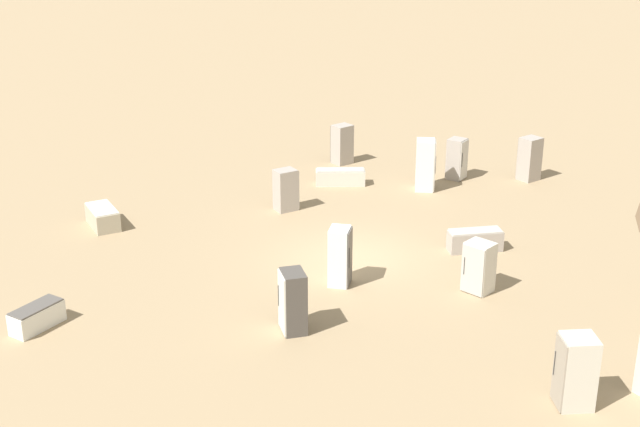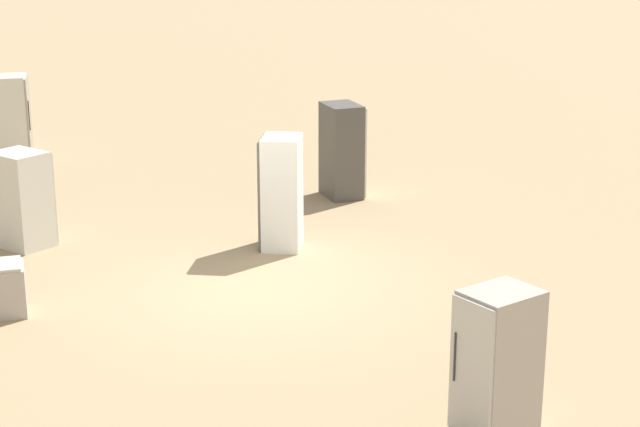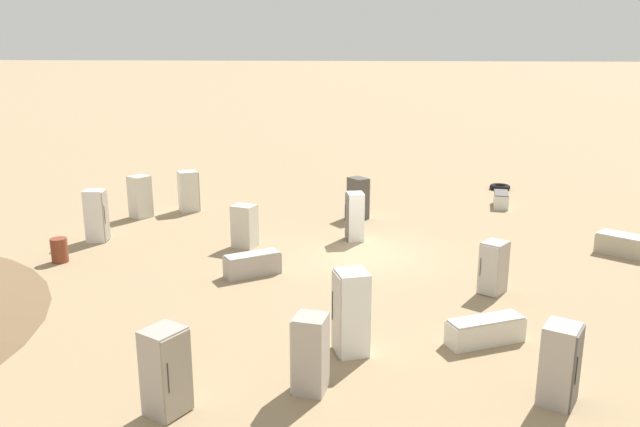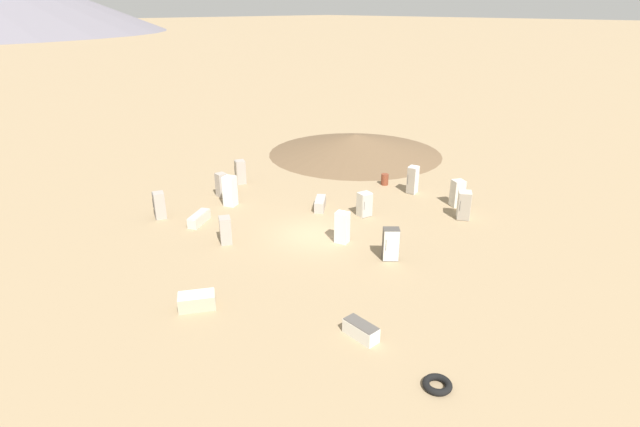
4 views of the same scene
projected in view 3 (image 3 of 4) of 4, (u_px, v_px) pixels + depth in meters
The scene contains 18 objects.
ground_plane at pixel (362, 256), 20.66m from camera, with size 1000.00×1000.00×0.00m, color #9E8460.
discarded_fridge_0 at pixel (358, 198), 25.15m from camera, with size 0.98×0.98×1.67m.
discarded_fridge_1 at pixel (166, 372), 11.46m from camera, with size 0.90×0.89×1.68m.
discarded_fridge_2 at pixel (501, 199), 27.22m from camera, with size 1.47×0.65×0.63m.
discarded_fridge_3 at pixel (253, 264), 18.79m from camera, with size 1.53×1.67×0.68m.
discarded_fridge_4 at pixel (310, 354), 12.23m from camera, with size 0.67×0.68×1.59m.
discarded_fridge_5 at pixel (622, 244), 20.74m from camera, with size 1.47×1.72×0.68m.
discarded_fridge_6 at pixel (96, 216), 22.05m from camera, with size 0.73×0.82×1.86m.
discarded_fridge_7 at pixel (245, 226), 21.45m from camera, with size 0.80×0.87×1.48m.
discarded_fridge_8 at pixel (355, 216), 22.21m from camera, with size 0.82×0.78×1.73m.
discarded_fridge_9 at pixel (140, 197), 25.32m from camera, with size 0.96×0.98×1.71m.
discarded_fridge_10 at pixel (485, 331), 14.39m from camera, with size 1.44×1.87×0.61m.
discarded_fridge_11 at pixel (560, 364), 11.81m from camera, with size 0.89×0.86×1.60m.
discarded_fridge_12 at pixel (189, 191), 26.32m from camera, with size 1.04×1.06×1.71m.
discarded_fridge_13 at pixel (351, 313), 13.75m from camera, with size 0.94×0.94×1.92m.
discarded_fridge_14 at pixel (493, 268), 17.31m from camera, with size 0.94×0.87×1.48m.
scrap_tire at pixel (500, 187), 30.64m from camera, with size 0.99×0.99×0.24m.
rusty_barrel at pixel (59, 250), 19.95m from camera, with size 0.52×0.52×0.79m.
Camera 3 is at (-19.54, -2.55, 6.52)m, focal length 35.00 mm.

